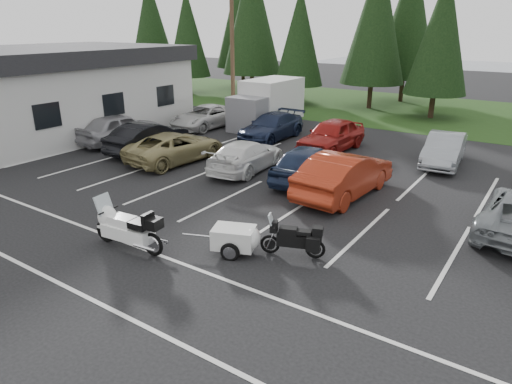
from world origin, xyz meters
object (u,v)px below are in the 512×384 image
object	(u,v)px
car_near_2	(175,147)
car_far_0	(206,117)
building	(43,91)
car_far_1	(271,127)
car_near_4	(308,163)
car_far_3	(444,150)
box_truck	(264,104)
car_near_3	(247,156)
touring_motorcycle	(127,224)
car_far_2	(332,135)
car_near_0	(120,128)
car_near_1	(148,138)
adventure_motorcycle	(293,236)
car_near_5	(345,174)
utility_pole	(232,49)
cargo_trailer	(234,240)

from	to	relation	value
car_near_2	car_far_0	size ratio (longest dim) A/B	1.00
building	car_far_1	bearing A→B (deg)	26.48
car_near_4	car_far_3	xyz separation A→B (m)	(4.10, 5.61, -0.06)
box_truck	car_near_3	distance (m)	9.19
car_near_2	touring_motorcycle	xyz separation A→B (m)	(5.18, -7.41, 0.07)
box_truck	car_far_2	world-z (taller)	box_truck
car_far_2	car_near_0	bearing A→B (deg)	-151.65
car_near_1	adventure_motorcycle	distance (m)	12.82
car_near_4	car_far_1	bearing A→B (deg)	-51.08
touring_motorcycle	adventure_motorcycle	distance (m)	4.75
box_truck	car_far_0	world-z (taller)	box_truck
building	car_far_2	distance (m)	17.10
car_near_0	car_far_2	xyz separation A→B (m)	(10.29, 4.98, -0.01)
car_far_1	car_near_5	bearing A→B (deg)	-40.92
car_near_1	car_near_4	xyz separation A→B (m)	(8.82, 0.57, 0.01)
car_far_1	car_far_0	bearing A→B (deg)	176.66
box_truck	car_near_1	world-z (taller)	box_truck
car_near_2	box_truck	bearing A→B (deg)	-80.16
utility_pole	touring_motorcycle	distance (m)	18.02
car_far_2	car_near_5	bearing A→B (deg)	-57.94
car_near_3	car_near_5	size ratio (longest dim) A/B	0.90
car_far_0	car_far_2	size ratio (longest dim) A/B	1.05
car_near_3	car_far_0	distance (m)	9.34
car_near_4	car_near_1	bearing A→B (deg)	-1.53
building	car_far_1	size ratio (longest dim) A/B	3.17
car_near_0	touring_motorcycle	size ratio (longest dim) A/B	1.73
car_near_1	building	bearing A→B (deg)	-1.86
car_near_0	car_far_1	bearing A→B (deg)	-137.37
car_far_2	car_far_3	distance (m)	5.42
box_truck	touring_motorcycle	world-z (taller)	box_truck
car_near_0	car_near_4	bearing A→B (deg)	-177.48
box_truck	utility_pole	bearing A→B (deg)	-165.96
box_truck	car_near_1	size ratio (longest dim) A/B	1.20
box_truck	car_far_3	world-z (taller)	box_truck
car_far_3	cargo_trailer	size ratio (longest dim) A/B	2.55
box_truck	car_near_2	bearing A→B (deg)	-84.97
utility_pole	car_far_3	distance (m)	14.12
touring_motorcycle	car_near_3	bearing A→B (deg)	95.36
car_near_3	adventure_motorcycle	distance (m)	8.19
car_far_2	cargo_trailer	size ratio (longest dim) A/B	2.78
adventure_motorcycle	car_far_3	bearing A→B (deg)	62.81
car_near_5	car_far_2	distance (m)	6.56
car_far_1	utility_pole	bearing A→B (deg)	154.45
building	car_near_3	world-z (taller)	building
adventure_motorcycle	cargo_trailer	bearing A→B (deg)	-172.85
car_near_4	car_far_0	size ratio (longest dim) A/B	0.91
car_near_3	touring_motorcycle	size ratio (longest dim) A/B	1.66
car_near_3	building	bearing A→B (deg)	-3.20
building	adventure_motorcycle	xyz separation A→B (m)	(20.11, -5.39, -1.83)
car_near_2	adventure_motorcycle	xyz separation A→B (m)	(9.33, -5.12, -0.08)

